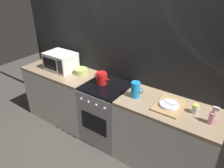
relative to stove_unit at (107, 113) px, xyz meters
name	(u,v)px	position (x,y,z in m)	size (l,w,h in m)	color
ground_plane	(107,136)	(0.00, 0.00, -0.45)	(8.00, 8.00, 0.00)	#47423D
back_wall	(120,58)	(0.00, 0.32, 0.75)	(3.60, 0.05, 2.40)	gray
counter_left	(63,94)	(-0.90, 0.00, 0.00)	(1.20, 0.60, 0.90)	silver
stove_unit	(107,113)	(0.00, 0.00, 0.00)	(0.60, 0.63, 0.90)	#9E9EA3
counter_right	(166,137)	(0.90, 0.00, 0.00)	(1.20, 0.60, 0.90)	silver
microwave	(61,61)	(-0.90, 0.03, 0.59)	(0.46, 0.35, 0.27)	white
kettle	(102,78)	(-0.09, 0.01, 0.53)	(0.28, 0.15, 0.17)	red
mixing_bowl	(81,71)	(-0.54, 0.09, 0.49)	(0.20, 0.20, 0.08)	#B7D166
pitcher	(136,90)	(0.46, -0.03, 0.55)	(0.16, 0.11, 0.20)	#198CD8
dish_pile	(169,105)	(0.88, 0.00, 0.47)	(0.30, 0.40, 0.06)	tan
spice_jar	(196,109)	(1.16, 0.05, 0.50)	(0.08, 0.08, 0.10)	silver
spray_bottle	(212,117)	(1.34, -0.04, 0.53)	(0.08, 0.06, 0.20)	pink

